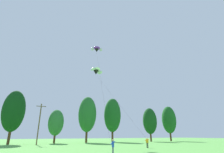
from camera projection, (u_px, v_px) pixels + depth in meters
The scene contains 11 objects.
treeline_tree_c at pixel (14, 111), 43.45m from camera, with size 5.33×5.33×13.07m.
treeline_tree_d at pixel (56, 123), 48.47m from camera, with size 4.24×4.24×9.02m.
treeline_tree_e at pixel (87, 114), 53.75m from camera, with size 5.50×5.50×13.71m.
treeline_tree_f at pixel (112, 115), 58.87m from camera, with size 5.64×5.64×14.23m.
treeline_tree_g at pixel (150, 121), 61.30m from camera, with size 4.87×4.87×11.36m.
treeline_tree_h at pixel (169, 120), 65.77m from camera, with size 5.22×5.22×12.67m.
utility_pole at pixel (39, 123), 40.56m from camera, with size 2.20×0.26×9.31m.
kite_flyer_near at pixel (113, 146), 19.20m from camera, with size 0.71×0.73×1.69m.
kite_flyer_mid at pixel (147, 142), 30.15m from camera, with size 0.68×0.70×1.69m.
parafoil_kite_high_purple at pixel (97, 49), 45.84m from camera, with size 7.63×20.89×22.89m.
parafoil_kite_mid_white at pixel (96, 71), 40.38m from camera, with size 7.66×11.07×15.65m.
Camera 1 is at (-13.87, 1.38, 2.10)m, focal length 27.78 mm.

